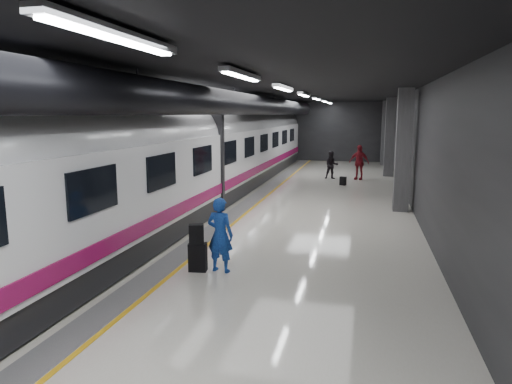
# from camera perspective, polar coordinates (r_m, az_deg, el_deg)

# --- Properties ---
(ground) EXTENTS (40.00, 40.00, 0.00)m
(ground) POSITION_cam_1_polar(r_m,az_deg,el_deg) (16.26, 1.83, -2.98)
(ground) COLOR silver
(ground) RESTS_ON ground
(platform_hall) EXTENTS (10.02, 40.02, 4.51)m
(platform_hall) POSITION_cam_1_polar(r_m,az_deg,el_deg) (16.86, 1.59, 9.59)
(platform_hall) COLOR black
(platform_hall) RESTS_ON ground
(train) EXTENTS (3.05, 38.00, 4.05)m
(train) POSITION_cam_1_polar(r_m,az_deg,el_deg) (16.88, -9.03, 4.49)
(train) COLOR black
(train) RESTS_ON ground
(traveler_main) EXTENTS (0.69, 0.51, 1.73)m
(traveler_main) POSITION_cam_1_polar(r_m,az_deg,el_deg) (10.43, -4.51, -5.36)
(traveler_main) COLOR blue
(traveler_main) RESTS_ON ground
(suitcase_main) EXTENTS (0.44, 0.31, 0.66)m
(suitcase_main) POSITION_cam_1_polar(r_m,az_deg,el_deg) (10.66, -7.29, -8.07)
(suitcase_main) COLOR black
(suitcase_main) RESTS_ON ground
(shoulder_bag) EXTENTS (0.38, 0.29, 0.45)m
(shoulder_bag) POSITION_cam_1_polar(r_m,az_deg,el_deg) (10.47, -7.47, -5.24)
(shoulder_bag) COLOR black
(shoulder_bag) RESTS_ON suitcase_main
(traveler_far_a) EXTENTS (0.85, 0.72, 1.54)m
(traveler_far_a) POSITION_cam_1_polar(r_m,az_deg,el_deg) (25.73, 9.43, 3.33)
(traveler_far_a) COLOR black
(traveler_far_a) RESTS_ON ground
(traveler_far_b) EXTENTS (1.21, 0.81, 1.90)m
(traveler_far_b) POSITION_cam_1_polar(r_m,az_deg,el_deg) (25.77, 12.75, 3.64)
(traveler_far_b) COLOR maroon
(traveler_far_b) RESTS_ON ground
(suitcase_far) EXTENTS (0.35, 0.30, 0.44)m
(suitcase_far) POSITION_cam_1_polar(r_m,az_deg,el_deg) (23.58, 10.82, 1.37)
(suitcase_far) COLOR black
(suitcase_far) RESTS_ON ground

